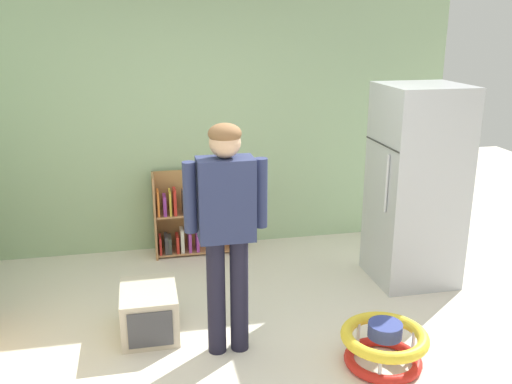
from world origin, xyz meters
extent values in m
plane|color=silver|center=(0.00, 0.00, 0.00)|extent=(12.00, 12.00, 0.00)
cube|color=#9BB88C|center=(0.00, 2.33, 1.35)|extent=(5.20, 0.06, 2.70)
cube|color=#B7BABF|center=(1.75, 1.11, 0.89)|extent=(0.70, 0.68, 1.78)
cylinder|color=silver|center=(1.39, 0.94, 0.98)|extent=(0.02, 0.02, 0.50)
cube|color=#333333|center=(1.40, 1.11, 1.28)|extent=(0.01, 0.67, 0.01)
cube|color=#AF794D|center=(-0.52, 2.11, 0.42)|extent=(0.02, 0.28, 0.85)
cube|color=#AF794D|center=(0.26, 2.11, 0.42)|extent=(0.02, 0.28, 0.85)
cube|color=#AD7C46|center=(-0.13, 2.24, 0.42)|extent=(0.80, 0.02, 0.85)
cube|color=#AF794D|center=(-0.13, 2.11, 0.03)|extent=(0.76, 0.24, 0.02)
cube|color=#AF794D|center=(-0.13, 2.11, 0.43)|extent=(0.76, 0.24, 0.02)
cube|color=#B52622|center=(-0.48, 2.08, 0.13)|extent=(0.02, 0.17, 0.17)
cube|color=orange|center=(-0.48, 2.08, 0.57)|extent=(0.02, 0.17, 0.25)
cube|color=#3A373B|center=(-0.42, 2.08, 0.13)|extent=(0.03, 0.17, 0.18)
cube|color=#82318B|center=(-0.42, 2.08, 0.54)|extent=(0.03, 0.17, 0.20)
cube|color=#393D37|center=(-0.39, 2.08, 0.12)|extent=(0.03, 0.17, 0.17)
cube|color=gold|center=(-0.37, 2.08, 0.57)|extent=(0.02, 0.17, 0.25)
cube|color=red|center=(-0.31, 2.08, 0.13)|extent=(0.03, 0.17, 0.18)
cube|color=red|center=(-0.32, 2.08, 0.57)|extent=(0.03, 0.17, 0.26)
cube|color=beige|center=(-0.26, 2.08, 0.16)|extent=(0.03, 0.17, 0.24)
cube|color=#403B3C|center=(-0.24, 2.08, 0.56)|extent=(0.03, 0.17, 0.24)
cube|color=purple|center=(-0.19, 2.08, 0.14)|extent=(0.03, 0.17, 0.20)
cube|color=orange|center=(-0.23, 2.08, 0.56)|extent=(0.02, 0.17, 0.24)
cube|color=purple|center=(-0.11, 2.08, 0.12)|extent=(0.03, 0.17, 0.17)
cylinder|color=#1E1D2F|center=(-0.16, 0.27, 0.43)|extent=(0.13, 0.13, 0.87)
cylinder|color=#1E1D2F|center=(0.00, 0.27, 0.43)|extent=(0.13, 0.13, 0.87)
cube|color=navy|center=(-0.08, 0.27, 1.15)|extent=(0.38, 0.22, 0.57)
cylinder|color=navy|center=(-0.32, 0.27, 1.18)|extent=(0.09, 0.09, 0.48)
cylinder|color=navy|center=(0.16, 0.27, 1.18)|extent=(0.09, 0.09, 0.48)
sphere|color=#D7A882|center=(-0.08, 0.27, 1.54)|extent=(0.21, 0.21, 0.21)
ellipsoid|color=brown|center=(-0.08, 0.27, 1.60)|extent=(0.22, 0.22, 0.14)
torus|color=red|center=(0.94, -0.13, 0.04)|extent=(0.54, 0.54, 0.07)
torus|color=yellow|center=(0.94, -0.13, 0.22)|extent=(0.60, 0.60, 0.08)
cylinder|color=#323F87|center=(0.94, -0.13, 0.27)|extent=(0.23, 0.23, 0.10)
cylinder|color=silver|center=(1.16, -0.13, 0.13)|extent=(0.02, 0.02, 0.18)
cylinder|color=silver|center=(0.83, 0.06, 0.13)|extent=(0.02, 0.02, 0.18)
cylinder|color=silver|center=(0.83, -0.33, 0.13)|extent=(0.02, 0.02, 0.18)
cube|color=beige|center=(-0.63, 0.63, 0.18)|extent=(0.42, 0.54, 0.36)
cube|color=#424247|center=(-0.63, 0.35, 0.18)|extent=(0.32, 0.01, 0.27)
camera|label=1|loc=(-0.63, -3.27, 2.30)|focal=39.40mm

